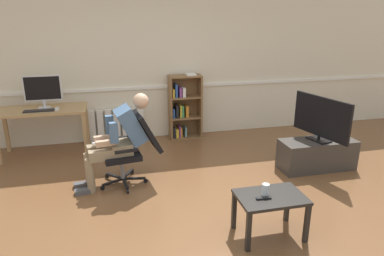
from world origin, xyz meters
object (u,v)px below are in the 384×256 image
(imac_monitor, at_px, (43,89))
(person_seated, at_px, (118,138))
(office_chair, at_px, (133,145))
(drinking_glass, at_px, (266,190))
(keyboard, at_px, (39,111))
(tv_stand, at_px, (317,154))
(computer_mouse, at_px, (57,109))
(bookshelf, at_px, (183,108))
(radiator, at_px, (117,125))
(tv_screen, at_px, (321,118))
(spare_remote, at_px, (264,198))
(computer_desk, at_px, (42,115))
(coffee_table, at_px, (270,202))

(imac_monitor, relative_size, person_seated, 0.47)
(office_chair, relative_size, drinking_glass, 7.85)
(keyboard, relative_size, tv_stand, 0.40)
(computer_mouse, height_order, tv_stand, computer_mouse)
(office_chair, xyz_separation_m, drinking_glass, (1.18, -1.51, -0.01))
(imac_monitor, height_order, drinking_glass, imac_monitor)
(imac_monitor, height_order, bookshelf, imac_monitor)
(computer_mouse, relative_size, tv_stand, 0.09)
(bookshelf, xyz_separation_m, radiator, (-1.18, 0.10, -0.27))
(computer_mouse, xyz_separation_m, tv_screen, (3.67, -1.37, -0.00))
(office_chair, xyz_separation_m, person_seated, (-0.18, -0.03, 0.13))
(computer_mouse, bearing_deg, imac_monitor, 135.49)
(radiator, relative_size, spare_remote, 6.31)
(keyboard, bearing_deg, drinking_glass, -47.02)
(tv_screen, height_order, spare_remote, tv_screen)
(drinking_glass, bearing_deg, person_seated, 132.53)
(computer_desk, height_order, bookshelf, bookshelf)
(coffee_table, relative_size, drinking_glass, 5.53)
(bookshelf, bearing_deg, computer_mouse, -168.77)
(spare_remote, bearing_deg, person_seated, 44.88)
(computer_desk, bearing_deg, tv_screen, -20.86)
(computer_mouse, xyz_separation_m, drinking_glass, (2.23, -2.69, -0.26))
(tv_stand, relative_size, drinking_glass, 8.93)
(spare_remote, bearing_deg, bookshelf, 6.72)
(office_chair, height_order, tv_screen, tv_screen)
(keyboard, relative_size, coffee_table, 0.65)
(person_seated, distance_m, coffee_table, 2.09)
(tv_screen, relative_size, drinking_glass, 7.84)
(person_seated, bearing_deg, tv_screen, 78.78)
(radiator, bearing_deg, computer_desk, -161.00)
(imac_monitor, relative_size, tv_stand, 0.52)
(computer_desk, relative_size, tv_screen, 1.40)
(computer_desk, relative_size, spare_remote, 8.91)
(tv_stand, xyz_separation_m, drinking_glass, (-1.44, -1.32, 0.29))
(person_seated, height_order, tv_screen, person_seated)
(spare_remote, bearing_deg, drinking_glass, -30.92)
(coffee_table, relative_size, spare_remote, 4.49)
(computer_desk, bearing_deg, keyboard, -96.77)
(keyboard, bearing_deg, computer_desk, 83.23)
(keyboard, height_order, coffee_table, keyboard)
(bookshelf, xyz_separation_m, tv_screen, (1.60, -1.78, 0.21))
(person_seated, relative_size, spare_remote, 8.06)
(computer_mouse, height_order, drinking_glass, computer_mouse)
(drinking_glass, bearing_deg, keyboard, 132.98)
(imac_monitor, distance_m, drinking_glass, 3.82)
(computer_mouse, distance_m, coffee_table, 3.57)
(computer_mouse, relative_size, person_seated, 0.08)
(keyboard, xyz_separation_m, coffee_table, (2.54, -2.70, -0.39))
(computer_mouse, relative_size, drinking_glass, 0.82)
(tv_stand, xyz_separation_m, tv_screen, (0.00, 0.00, 0.55))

